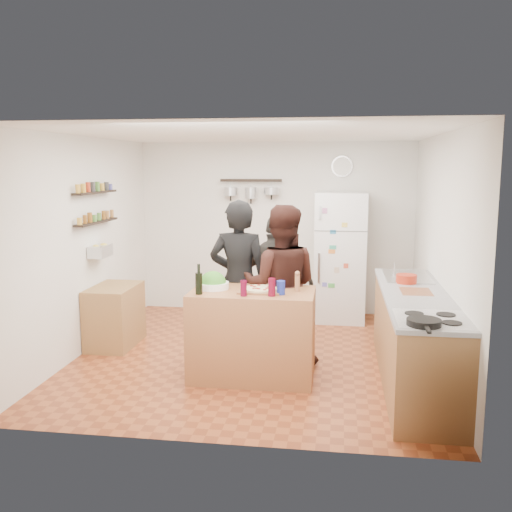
% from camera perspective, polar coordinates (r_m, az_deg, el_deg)
% --- Properties ---
extents(room_shell, '(4.20, 4.20, 4.20)m').
position_cam_1_polar(room_shell, '(6.72, 0.35, 1.23)').
color(room_shell, brown).
rests_on(room_shell, ground).
extents(prep_island, '(1.25, 0.72, 0.91)m').
position_cam_1_polar(prep_island, '(5.89, -0.35, -7.83)').
color(prep_island, '#925F35').
rests_on(prep_island, floor).
extents(pizza_board, '(0.42, 0.34, 0.02)m').
position_cam_1_polar(pizza_board, '(5.74, 0.40, -3.48)').
color(pizza_board, brown).
rests_on(pizza_board, prep_island).
extents(pizza, '(0.34, 0.34, 0.02)m').
position_cam_1_polar(pizza, '(5.74, 0.40, -3.30)').
color(pizza, '#D0C089').
rests_on(pizza, pizza_board).
extents(salad_bowl, '(0.33, 0.33, 0.07)m').
position_cam_1_polar(salad_bowl, '(5.89, -4.33, -2.95)').
color(salad_bowl, white).
rests_on(salad_bowl, prep_island).
extents(wine_bottle, '(0.07, 0.07, 0.21)m').
position_cam_1_polar(wine_bottle, '(5.64, -5.73, -2.76)').
color(wine_bottle, black).
rests_on(wine_bottle, prep_island).
extents(wine_glass_near, '(0.06, 0.06, 0.15)m').
position_cam_1_polar(wine_glass_near, '(5.53, -1.24, -3.25)').
color(wine_glass_near, '#50061F').
rests_on(wine_glass_near, prep_island).
extents(wine_glass_far, '(0.07, 0.07, 0.18)m').
position_cam_1_polar(wine_glass_far, '(5.53, 1.59, -3.14)').
color(wine_glass_far, '#57071B').
rests_on(wine_glass_far, prep_island).
extents(pepper_mill, '(0.05, 0.05, 0.16)m').
position_cam_1_polar(pepper_mill, '(5.76, 4.15, -2.74)').
color(pepper_mill, '#915E3C').
rests_on(pepper_mill, prep_island).
extents(salt_canister, '(0.08, 0.08, 0.14)m').
position_cam_1_polar(salt_canister, '(5.61, 2.50, -3.18)').
color(salt_canister, navy).
rests_on(salt_canister, prep_island).
extents(person_left, '(0.67, 0.45, 1.80)m').
position_cam_1_polar(person_left, '(6.28, -1.71, -2.56)').
color(person_left, black).
rests_on(person_left, floor).
extents(person_center, '(0.86, 0.68, 1.76)m').
position_cam_1_polar(person_center, '(6.17, 2.48, -3.00)').
color(person_center, black).
rests_on(person_center, floor).
extents(person_back, '(1.01, 0.67, 1.59)m').
position_cam_1_polar(person_back, '(6.81, 2.08, -2.55)').
color(person_back, '#2A2825').
rests_on(person_back, floor).
extents(counter_run, '(0.63, 2.63, 0.90)m').
position_cam_1_polar(counter_run, '(5.96, 15.61, -8.01)').
color(counter_run, '#9E7042').
rests_on(counter_run, floor).
extents(stove_top, '(0.60, 0.62, 0.02)m').
position_cam_1_polar(stove_top, '(4.94, 17.22, -6.11)').
color(stove_top, white).
rests_on(stove_top, counter_run).
extents(skillet, '(0.27, 0.27, 0.05)m').
position_cam_1_polar(skillet, '(4.70, 16.44, -6.37)').
color(skillet, black).
rests_on(skillet, stove_top).
extents(sink, '(0.50, 0.80, 0.03)m').
position_cam_1_polar(sink, '(6.67, 14.87, -2.06)').
color(sink, silver).
rests_on(sink, counter_run).
extents(cutting_board, '(0.30, 0.40, 0.02)m').
position_cam_1_polar(cutting_board, '(5.92, 15.70, -3.53)').
color(cutting_board, brown).
rests_on(cutting_board, counter_run).
extents(red_bowl, '(0.22, 0.22, 0.09)m').
position_cam_1_polar(red_bowl, '(6.31, 14.80, -2.22)').
color(red_bowl, '#AE2813').
rests_on(red_bowl, counter_run).
extents(fridge, '(0.70, 0.68, 1.80)m').
position_cam_1_polar(fridge, '(8.06, 8.40, -0.08)').
color(fridge, white).
rests_on(fridge, floor).
extents(wall_clock, '(0.30, 0.03, 0.30)m').
position_cam_1_polar(wall_clock, '(8.29, 8.60, 8.85)').
color(wall_clock, silver).
rests_on(wall_clock, back_wall).
extents(spice_shelf_lower, '(0.12, 1.00, 0.02)m').
position_cam_1_polar(spice_shelf_lower, '(7.04, -15.64, 3.30)').
color(spice_shelf_lower, black).
rests_on(spice_shelf_lower, left_wall).
extents(spice_shelf_upper, '(0.12, 1.00, 0.02)m').
position_cam_1_polar(spice_shelf_upper, '(7.02, -15.77, 6.14)').
color(spice_shelf_upper, black).
rests_on(spice_shelf_upper, left_wall).
extents(produce_basket, '(0.18, 0.35, 0.14)m').
position_cam_1_polar(produce_basket, '(7.07, -15.30, 0.47)').
color(produce_basket, silver).
rests_on(produce_basket, left_wall).
extents(side_table, '(0.50, 0.80, 0.73)m').
position_cam_1_polar(side_table, '(7.14, -13.95, -5.83)').
color(side_table, '#A88046').
rests_on(side_table, floor).
extents(pot_rack, '(0.90, 0.04, 0.04)m').
position_cam_1_polar(pot_rack, '(8.31, -0.51, 7.57)').
color(pot_rack, black).
rests_on(pot_rack, back_wall).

